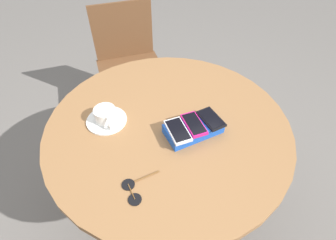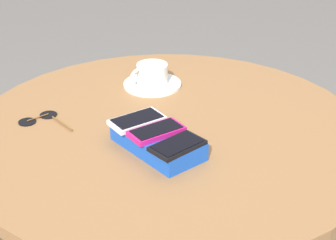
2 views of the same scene
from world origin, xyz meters
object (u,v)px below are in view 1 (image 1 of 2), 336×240
round_table (168,140)px  chair_near_window (130,66)px  phone_magenta (194,124)px  saucer (107,120)px  coffee_cup (105,115)px  phone_white (177,131)px  sunglasses (133,190)px  phone_box (193,128)px  phone_black (211,119)px

round_table → chair_near_window: bearing=-95.7°
phone_magenta → saucer: 0.36m
round_table → coffee_cup: (0.23, -0.11, 0.14)m
round_table → phone_magenta: size_ratio=7.80×
phone_white → sunglasses: bearing=32.2°
phone_box → coffee_cup: (0.30, -0.20, 0.02)m
round_table → phone_white: size_ratio=7.73×
round_table → sunglasses: 0.34m
chair_near_window → saucer: bearing=67.4°
phone_box → chair_near_window: (-0.02, -0.95, -0.29)m
round_table → sunglasses: sunglasses is taller
phone_black → coffee_cup: coffee_cup is taller
coffee_cup → phone_box: bearing=146.7°
phone_box → coffee_cup: coffee_cup is taller
sunglasses → phone_white: bearing=-147.8°
phone_box → sunglasses: 0.34m
phone_black → phone_white: bearing=2.2°
phone_magenta → phone_white: (0.07, 0.00, -0.00)m
chair_near_window → coffee_cup: bearing=67.5°
round_table → phone_white: bearing=89.0°
sunglasses → phone_black: bearing=-158.4°
phone_magenta → saucer: size_ratio=0.77×
round_table → coffee_cup: bearing=-26.4°
phone_white → sunglasses: phone_white is taller
saucer → sunglasses: (0.00, 0.35, -0.00)m
phone_black → phone_white: phone_white is taller
phone_magenta → chair_near_window: (-0.02, -0.96, -0.32)m
round_table → phone_white: phone_white is taller
coffee_cup → round_table: bearing=153.6°
phone_black → phone_magenta: 0.08m
coffee_cup → sunglasses: bearing=89.8°
round_table → chair_near_window: size_ratio=1.20×
phone_white → chair_near_window: chair_near_window is taller
phone_black → phone_magenta: bearing=0.6°
sunglasses → round_table: bearing=-134.3°
phone_box → sunglasses: phone_box is taller
phone_black → saucer: size_ratio=0.75×
round_table → saucer: 0.28m
round_table → sunglasses: size_ratio=7.30×
round_table → phone_box: 0.17m
phone_magenta → round_table: bearing=-50.6°
saucer → coffee_cup: 0.03m
round_table → saucer: bearing=-26.9°
saucer → phone_magenta: bearing=145.9°
round_table → saucer: (0.23, -0.12, 0.11)m
phone_magenta → coffee_cup: bearing=-33.7°
phone_magenta → sunglasses: size_ratio=0.94×
round_table → phone_magenta: bearing=129.4°
phone_magenta → saucer: bearing=-34.1°
phone_black → round_table: bearing=-30.2°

